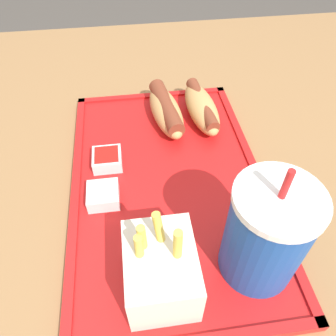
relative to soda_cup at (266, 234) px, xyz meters
name	(u,v)px	position (x,y,z in m)	size (l,w,h in m)	color
dining_table	(172,302)	(-0.11, -0.08, -0.46)	(1.19, 1.17, 0.76)	olive
food_tray	(168,184)	(-0.14, -0.09, -0.07)	(0.45, 0.28, 0.01)	red
soda_cup	(266,234)	(0.00, 0.00, 0.00)	(0.09, 0.09, 0.17)	#194CA5
hot_dog_far	(202,107)	(-0.28, -0.01, -0.04)	(0.15, 0.06, 0.04)	tan
hot_dog_near	(166,110)	(-0.28, -0.07, -0.04)	(0.15, 0.07, 0.04)	tan
fries_carton	(161,270)	(0.01, -0.11, -0.03)	(0.09, 0.08, 0.11)	silver
sauce_cup_mayo	(103,195)	(-0.12, -0.18, -0.05)	(0.04, 0.04, 0.02)	silver
sauce_cup_ketchup	(107,159)	(-0.19, -0.17, -0.05)	(0.04, 0.04, 0.02)	silver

